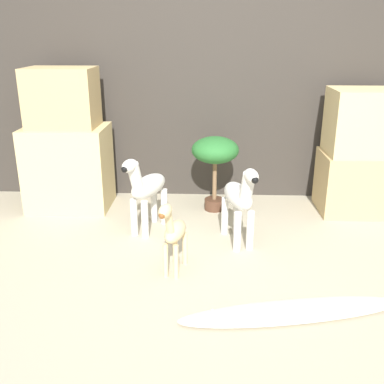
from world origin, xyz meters
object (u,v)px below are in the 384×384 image
Objects in this scene: surfboard at (290,311)px; giraffe_figurine at (173,232)px; zebra_right at (240,199)px; potted_palm_front at (215,154)px; zebra_left at (146,189)px.

giraffe_figurine is at bearing 147.68° from surfboard.
potted_palm_front reaches higher than zebra_right.
zebra_right is 1.00× the size of zebra_left.
zebra_left is 0.74m from potted_palm_front.
zebra_right is 0.98× the size of potted_palm_front.
zebra_left is 0.71m from giraffe_figurine.
potted_palm_front is (0.54, 0.48, 0.15)m from zebra_left.
potted_palm_front reaches higher than zebra_left.
zebra_right is at bearing 105.17° from surfboard.
potted_palm_front is at bearing 76.49° from giraffe_figurine.
zebra_left is 1.19× the size of giraffe_figurine.
zebra_right is 0.49× the size of surfboard.
potted_palm_front is (0.27, 1.14, 0.21)m from giraffe_figurine.
giraffe_figurine is 0.41× the size of surfboard.
zebra_left reaches higher than giraffe_figurine.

